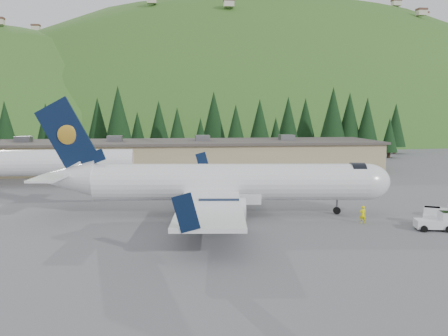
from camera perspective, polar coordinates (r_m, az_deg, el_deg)
ground at (r=50.20m, az=0.81°, el=-5.32°), size 600.00×600.00×0.00m
airliner at (r=49.63m, az=-0.38°, el=-1.79°), size 35.42×33.30×11.75m
second_airliner at (r=73.39m, az=-21.28°, el=0.63°), size 27.50×11.00×10.05m
baggage_tug_a at (r=47.31m, az=23.18°, el=-5.69°), size 3.32×2.36×1.64m
baggage_tug_b at (r=53.52m, az=24.04°, el=-4.47°), size 2.87×2.59×1.39m
baggage_tug_c at (r=48.60m, az=22.66°, el=-5.35°), size 2.92×3.45×1.65m
terminal_building at (r=87.05m, az=-5.76°, el=1.45°), size 71.00×17.00×6.10m
ramp_worker at (r=47.90m, az=15.58°, el=-5.14°), size 0.61×0.41×1.65m
tree_line at (r=108.67m, az=-6.79°, el=5.10°), size 114.30×18.02×14.37m
hills at (r=278.97m, az=6.18°, el=-12.97°), size 614.00×330.00×300.00m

